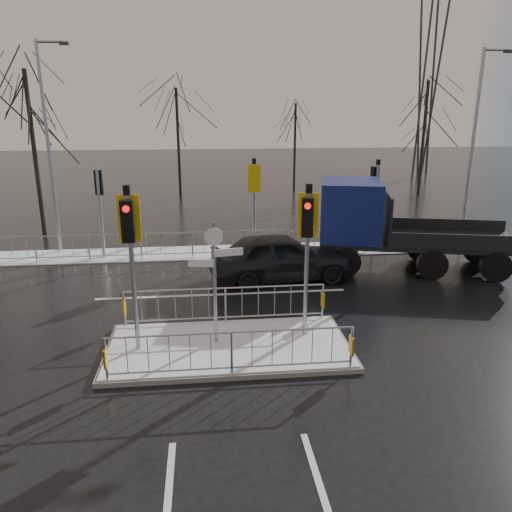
{
  "coord_description": "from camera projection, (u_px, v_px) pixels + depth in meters",
  "views": [
    {
      "loc": [
        -0.52,
        -11.23,
        5.83
      ],
      "look_at": [
        0.9,
        2.03,
        1.8
      ],
      "focal_mm": 35.0,
      "sensor_mm": 36.0,
      "label": 1
    }
  ],
  "objects": [
    {
      "name": "tree_far_c",
      "position": [
        425.0,
        116.0,
        32.35
      ],
      "size": [
        4.0,
        4.0,
        7.55
      ],
      "color": "black",
      "rests_on": "ground"
    },
    {
      "name": "tree_far_a",
      "position": [
        177.0,
        122.0,
        31.77
      ],
      "size": [
        3.75,
        3.75,
        7.08
      ],
      "color": "black",
      "rests_on": "ground"
    },
    {
      "name": "far_kerb_fixtures",
      "position": [
        225.0,
        231.0,
        19.87
      ],
      "size": [
        18.0,
        0.65,
        3.83
      ],
      "color": "#91959E",
      "rests_on": "ground"
    },
    {
      "name": "flatbed_truck",
      "position": [
        377.0,
        223.0,
        18.27
      ],
      "size": [
        7.37,
        4.08,
        3.23
      ],
      "color": "black",
      "rests_on": "ground"
    },
    {
      "name": "tree_far_b",
      "position": [
        295.0,
        130.0,
        34.67
      ],
      "size": [
        3.25,
        3.25,
        6.14
      ],
      "color": "black",
      "rests_on": "ground"
    },
    {
      "name": "lane_markings",
      "position": [
        229.0,
        356.0,
        12.11
      ],
      "size": [
        8.0,
        11.38,
        0.01
      ],
      "color": "silver",
      "rests_on": "ground"
    },
    {
      "name": "snow_verge",
      "position": [
        217.0,
        252.0,
        20.61
      ],
      "size": [
        30.0,
        2.0,
        0.04
      ],
      "primitive_type": "cube",
      "color": "silver",
      "rests_on": "ground"
    },
    {
      "name": "traffic_island",
      "position": [
        228.0,
        335.0,
        12.33
      ],
      "size": [
        6.0,
        3.04,
        4.15
      ],
      "color": "slate",
      "rests_on": "ground"
    },
    {
      "name": "tree_near_b",
      "position": [
        31.0,
        122.0,
        22.02
      ],
      "size": [
        4.0,
        4.0,
        7.55
      ],
      "color": "black",
      "rests_on": "ground"
    },
    {
      "name": "pylon_wires",
      "position": [
        419.0,
        37.0,
        39.51
      ],
      "size": [
        70.0,
        2.38,
        19.97
      ],
      "color": "#2D3033",
      "rests_on": "ground"
    },
    {
      "name": "street_lamp_right",
      "position": [
        475.0,
        142.0,
        20.33
      ],
      "size": [
        1.25,
        0.18,
        8.0
      ],
      "color": "#91959E",
      "rests_on": "ground"
    },
    {
      "name": "ground",
      "position": [
        229.0,
        349.0,
        12.43
      ],
      "size": [
        120.0,
        120.0,
        0.0
      ],
      "primitive_type": "plane",
      "color": "black",
      "rests_on": "ground"
    },
    {
      "name": "car_far_lane",
      "position": [
        281.0,
        257.0,
        17.18
      ],
      "size": [
        5.04,
        2.43,
        1.66
      ],
      "primitive_type": "imported",
      "rotation": [
        0.0,
        0.0,
        1.67
      ],
      "color": "black",
      "rests_on": "ground"
    },
    {
      "name": "street_lamp_left",
      "position": [
        50.0,
        141.0,
        19.52
      ],
      "size": [
        1.25,
        0.18,
        8.2
      ],
      "color": "#91959E",
      "rests_on": "ground"
    }
  ]
}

